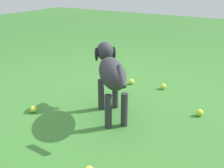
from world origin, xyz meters
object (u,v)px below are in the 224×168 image
Objects in this scene: tennis_ball_2 at (163,86)px; tennis_ball_0 at (33,109)px; tennis_ball_3 at (200,113)px; dog at (111,72)px; tennis_ball_4 at (131,82)px.

tennis_ball_0 is at bearing -124.79° from tennis_ball_2.
tennis_ball_2 and tennis_ball_3 have the same top height.
dog is at bearing -102.78° from tennis_ball_2.
tennis_ball_4 is (-0.93, 0.38, 0.00)m from tennis_ball_3.
dog is 0.84m from tennis_ball_0.
tennis_ball_2 is 0.70m from tennis_ball_3.
dog is 0.90m from tennis_ball_4.
dog is 10.89× the size of tennis_ball_4.
tennis_ball_3 and tennis_ball_4 have the same top height.
tennis_ball_2 is at bearing 8.36° from tennis_ball_4.
dog is at bearing -151.11° from tennis_ball_3.
tennis_ball_4 is (-0.20, 0.79, -0.39)m from dog.
dog reaches higher than tennis_ball_4.
tennis_ball_0 and tennis_ball_3 have the same top height.
dog is 10.89× the size of tennis_ball_0.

